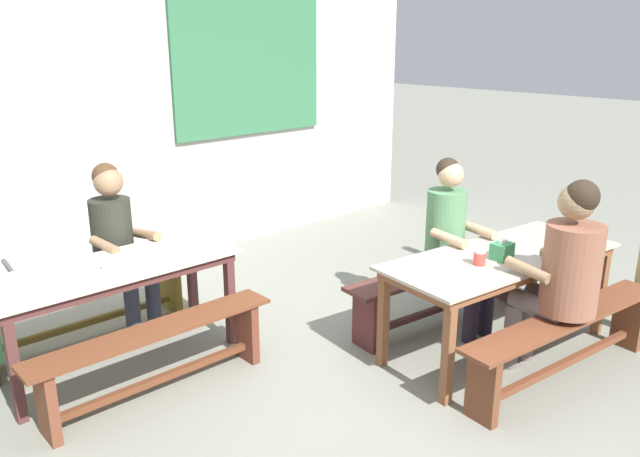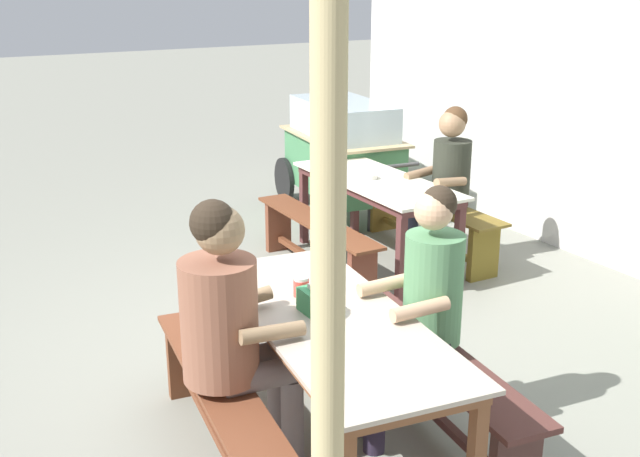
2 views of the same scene
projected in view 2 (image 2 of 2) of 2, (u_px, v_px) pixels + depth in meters
ground_plane at (304, 349)px, 4.99m from camera, size 40.00×40.00×0.00m
dining_table_far at (376, 188)px, 6.26m from camera, size 1.66×0.67×0.72m
dining_table_near at (332, 330)px, 3.76m from camera, size 1.88×0.93×0.72m
bench_far_back at (429, 219)px, 6.62m from camera, size 1.65×0.34×0.46m
bench_far_front at (316, 239)px, 6.12m from camera, size 1.60×0.28×0.46m
bench_near_back at (428, 370)px, 4.06m from camera, size 1.78×0.50×0.46m
bench_near_front at (225, 416)px, 3.67m from camera, size 1.83×0.47×0.46m
food_cart at (342, 149)px, 7.62m from camera, size 1.81×0.98×1.12m
person_center_facing at (445, 177)px, 6.23m from camera, size 0.44×0.55×1.29m
person_near_front at (230, 320)px, 3.56m from camera, size 0.49×0.55×1.36m
person_right_near_table at (419, 301)px, 3.89m from camera, size 0.43×0.58×1.31m
tissue_box at (313, 300)px, 3.77m from camera, size 0.14×0.11×0.14m
condiment_jar at (301, 287)px, 3.96m from camera, size 0.08×0.08×0.10m
soup_bowl at (369, 176)px, 6.22m from camera, size 0.13×0.13×0.04m
wooden_support_post at (328, 310)px, 2.46m from camera, size 0.11×0.11×2.56m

